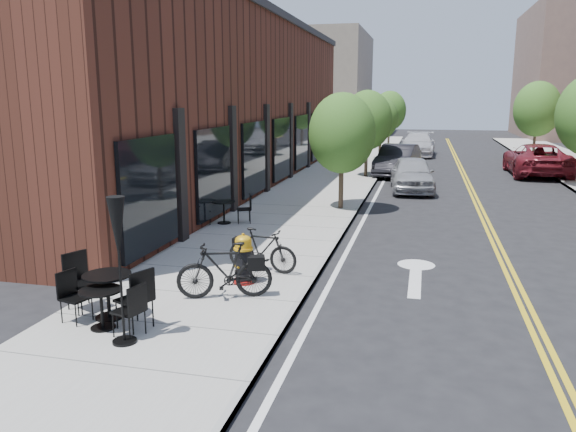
% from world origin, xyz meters
% --- Properties ---
extents(ground, '(120.00, 120.00, 0.00)m').
position_xyz_m(ground, '(0.00, 0.00, 0.00)').
color(ground, black).
rests_on(ground, ground).
extents(sidewalk_near, '(4.00, 70.00, 0.12)m').
position_xyz_m(sidewalk_near, '(-2.00, 10.00, 0.06)').
color(sidewalk_near, '#9E9B93').
rests_on(sidewalk_near, ground).
extents(building_near, '(5.00, 28.00, 7.00)m').
position_xyz_m(building_near, '(-6.50, 14.00, 3.50)').
color(building_near, '#431F15').
rests_on(building_near, ground).
extents(bg_building_left, '(8.00, 14.00, 10.00)m').
position_xyz_m(bg_building_left, '(-8.00, 48.00, 5.00)').
color(bg_building_left, '#726656').
rests_on(bg_building_left, ground).
extents(tree_near_a, '(2.20, 2.20, 3.81)m').
position_xyz_m(tree_near_a, '(-0.60, 9.00, 2.60)').
color(tree_near_a, '#382B1E').
rests_on(tree_near_a, sidewalk_near).
extents(tree_near_b, '(2.30, 2.30, 3.98)m').
position_xyz_m(tree_near_b, '(-0.60, 17.00, 2.71)').
color(tree_near_b, '#382B1E').
rests_on(tree_near_b, sidewalk_near).
extents(tree_near_c, '(2.10, 2.10, 3.67)m').
position_xyz_m(tree_near_c, '(-0.60, 25.00, 2.53)').
color(tree_near_c, '#382B1E').
rests_on(tree_near_c, sidewalk_near).
extents(tree_near_d, '(2.40, 2.40, 4.11)m').
position_xyz_m(tree_near_d, '(-0.60, 33.00, 2.79)').
color(tree_near_d, '#382B1E').
rests_on(tree_near_d, sidewalk_near).
extents(tree_far_c, '(2.80, 2.80, 4.62)m').
position_xyz_m(tree_far_c, '(8.60, 28.00, 3.06)').
color(tree_far_c, '#382B1E').
rests_on(tree_far_c, sidewalk_far).
extents(fire_hydrant, '(0.56, 0.56, 1.02)m').
position_xyz_m(fire_hydrant, '(-1.34, 0.81, 0.60)').
color(fire_hydrant, maroon).
rests_on(fire_hydrant, sidewalk_near).
extents(bicycle_left, '(1.83, 1.06, 1.06)m').
position_xyz_m(bicycle_left, '(-1.40, -0.10, 0.65)').
color(bicycle_left, black).
rests_on(bicycle_left, sidewalk_near).
extents(bicycle_right, '(1.61, 0.63, 0.94)m').
position_xyz_m(bicycle_right, '(-1.18, 1.61, 0.59)').
color(bicycle_right, black).
rests_on(bicycle_right, sidewalk_near).
extents(bistro_set_a, '(1.88, 1.16, 1.00)m').
position_xyz_m(bistro_set_a, '(-2.97, -1.48, 0.62)').
color(bistro_set_a, black).
rests_on(bistro_set_a, sidewalk_near).
extents(bistro_set_b, '(1.62, 0.83, 0.85)m').
position_xyz_m(bistro_set_b, '(-2.83, -1.89, 0.55)').
color(bistro_set_b, black).
rests_on(bistro_set_b, sidewalk_near).
extents(bistro_set_c, '(1.62, 0.95, 0.86)m').
position_xyz_m(bistro_set_c, '(-3.59, 5.83, 0.55)').
color(bistro_set_c, black).
rests_on(bistro_set_c, sidewalk_near).
extents(patio_umbrella, '(0.36, 0.36, 2.25)m').
position_xyz_m(patio_umbrella, '(-2.22, -2.30, 1.73)').
color(patio_umbrella, black).
rests_on(patio_umbrella, sidewalk_near).
extents(parked_car_a, '(2.00, 4.24, 1.40)m').
position_xyz_m(parked_car_a, '(1.60, 13.83, 0.70)').
color(parked_car_a, '#94959B').
rests_on(parked_car_a, ground).
extents(parked_car_b, '(2.20, 4.75, 1.51)m').
position_xyz_m(parked_car_b, '(0.80, 18.41, 0.75)').
color(parked_car_b, black).
rests_on(parked_car_b, ground).
extents(parked_car_c, '(2.29, 5.22, 1.49)m').
position_xyz_m(parked_car_c, '(1.60, 28.45, 0.75)').
color(parked_car_c, silver).
rests_on(parked_car_c, ground).
extents(parked_car_far, '(2.63, 5.63, 1.56)m').
position_xyz_m(parked_car_far, '(7.40, 20.12, 0.78)').
color(parked_car_far, maroon).
rests_on(parked_car_far, ground).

